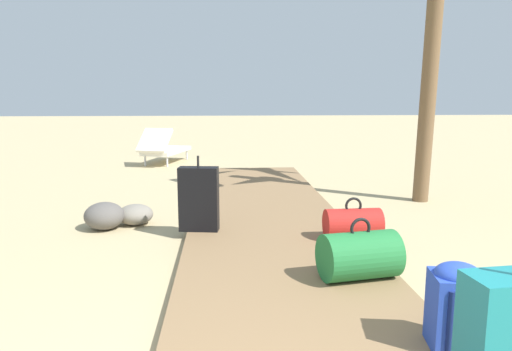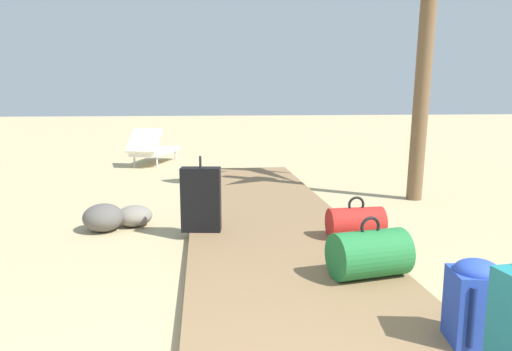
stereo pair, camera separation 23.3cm
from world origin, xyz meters
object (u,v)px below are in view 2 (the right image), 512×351
Objects in this scene: duffel_bag_green at (369,254)px; lounge_chair at (153,149)px; suitcase_black at (201,199)px; duffel_bag_red at (356,222)px; backpack_blue at (475,300)px.

lounge_chair reaches higher than duffel_bag_green.
lounge_chair is (-1.01, 5.36, -0.08)m from suitcase_black.
suitcase_black is 5.46m from lounge_chair.
duffel_bag_red is 0.71× the size of suitcase_black.
duffel_bag_green is 7.10m from lounge_chair.
backpack_blue is at bearing -76.73° from duffel_bag_green.
lounge_chair is at bearing 113.46° from duffel_bag_red.
duffel_bag_green is 0.37× the size of lounge_chair.
duffel_bag_green is (-0.23, -1.00, 0.03)m from duffel_bag_red.
suitcase_black reaches higher than duffel_bag_red.
backpack_blue is 1.03m from duffel_bag_green.
backpack_blue is 0.63× the size of suitcase_black.
duffel_bag_red is 0.33× the size of lounge_chair.
suitcase_black reaches higher than duffel_bag_green.
backpack_blue is (0.01, -2.00, 0.10)m from duffel_bag_red.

